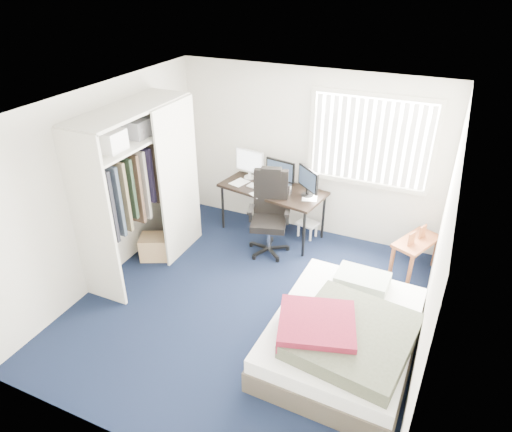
{
  "coord_description": "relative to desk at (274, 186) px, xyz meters",
  "views": [
    {
      "loc": [
        1.88,
        -3.98,
        3.75
      ],
      "look_at": [
        -0.08,
        0.4,
        1.05
      ],
      "focal_mm": 32.0,
      "sensor_mm": 36.0,
      "label": 1
    }
  ],
  "objects": [
    {
      "name": "closet",
      "position": [
        -1.28,
        -1.49,
        0.55
      ],
      "size": [
        0.64,
        1.84,
        2.22
      ],
      "color": "beige",
      "rests_on": "ground"
    },
    {
      "name": "pine_box",
      "position": [
        -1.26,
        -1.32,
        -0.63
      ],
      "size": [
        0.55,
        0.49,
        0.34
      ],
      "primitive_type": "cube",
      "rotation": [
        0.0,
        0.0,
        0.43
      ],
      "color": "tan",
      "rests_on": "ground"
    },
    {
      "name": "ground",
      "position": [
        0.39,
        -1.75,
        -0.8
      ],
      "size": [
        4.2,
        4.2,
        0.0
      ],
      "primitive_type": "plane",
      "color": "black",
      "rests_on": "ground"
    },
    {
      "name": "nightstand",
      "position": [
        2.14,
        -0.17,
        -0.37
      ],
      "size": [
        0.62,
        0.8,
        0.67
      ],
      "color": "brown",
      "rests_on": "ground"
    },
    {
      "name": "window_assembly",
      "position": [
        1.29,
        0.29,
        0.8
      ],
      "size": [
        1.72,
        0.09,
        1.32
      ],
      "color": "white",
      "rests_on": "ground"
    },
    {
      "name": "footstool",
      "position": [
        0.54,
        0.1,
        -0.61
      ],
      "size": [
        0.35,
        0.31,
        0.24
      ],
      "color": "white",
      "rests_on": "ground"
    },
    {
      "name": "bed",
      "position": [
        1.65,
        -2.06,
        -0.52
      ],
      "size": [
        1.53,
        1.99,
        0.64
      ],
      "color": "#42392F",
      "rests_on": "ground"
    },
    {
      "name": "room_shell",
      "position": [
        0.39,
        -1.75,
        0.71
      ],
      "size": [
        4.2,
        4.2,
        4.2
      ],
      "color": "silver",
      "rests_on": "ground"
    },
    {
      "name": "office_chair",
      "position": [
        0.13,
        -0.46,
        -0.32
      ],
      "size": [
        0.72,
        0.72,
        1.24
      ],
      "color": "black",
      "rests_on": "ground"
    },
    {
      "name": "desk",
      "position": [
        0.0,
        0.0,
        0.0
      ],
      "size": [
        1.67,
        0.99,
        1.23
      ],
      "color": "black",
      "rests_on": "ground"
    }
  ]
}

